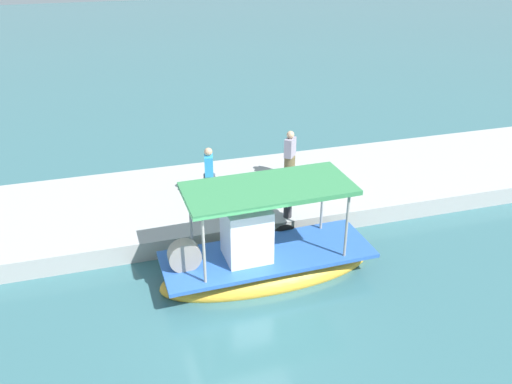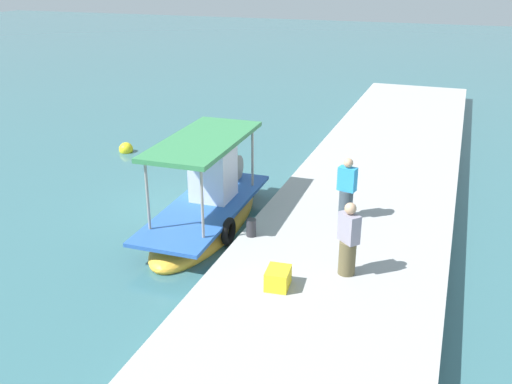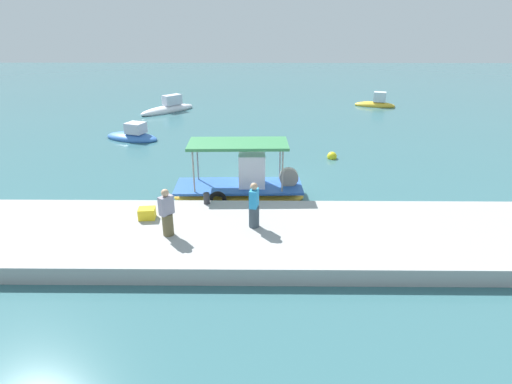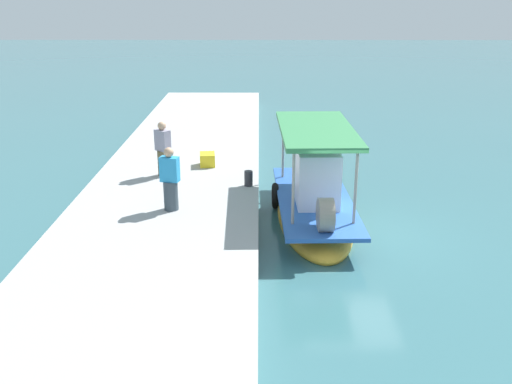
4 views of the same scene
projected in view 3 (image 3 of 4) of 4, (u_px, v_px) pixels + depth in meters
The scene contains 11 objects.
ground_plane at pixel (263, 191), 18.93m from camera, with size 120.00×120.00×0.00m, color #36666C.
dock_quay at pixel (264, 237), 14.34m from camera, with size 36.00×4.93×0.57m, color #A5A5A4.
main_fishing_boat at pixel (241, 189), 17.92m from camera, with size 5.71×2.14×2.90m.
fisherman_near_bollard at pixel (167, 215), 13.62m from camera, with size 0.52×0.52×1.65m.
fisherman_by_crate at pixel (254, 207), 14.18m from camera, with size 0.43×0.50×1.63m.
mooring_bollard at pixel (207, 198), 16.18m from camera, with size 0.24×0.24×0.44m, color #2D2D33.
cargo_crate at pixel (147, 213), 14.96m from camera, with size 0.59×0.47×0.40m, color yellow.
marker_buoy at pixel (332, 157), 23.31m from camera, with size 0.54×0.54×0.54m.
moored_boat_near at pixel (376, 104), 37.18m from camera, with size 3.73×2.15×1.53m.
moored_boat_mid at pixel (168, 109), 34.99m from camera, with size 4.49×4.73×1.60m.
moored_boat_far at pixel (133, 136), 27.01m from camera, with size 4.05×2.83×1.37m.
Camera 3 is at (-0.15, -17.49, 7.26)m, focal length 29.05 mm.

